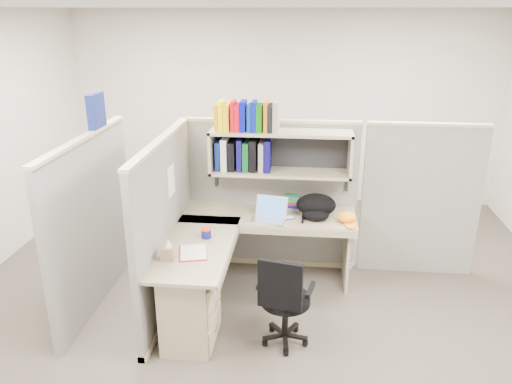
# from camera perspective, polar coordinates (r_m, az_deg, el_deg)

# --- Properties ---
(ground) EXTENTS (6.00, 6.00, 0.00)m
(ground) POSITION_cam_1_polar(r_m,az_deg,el_deg) (4.88, 0.83, -13.08)
(ground) COLOR #3A352C
(ground) RESTS_ON ground
(room_shell) EXTENTS (6.00, 6.00, 6.00)m
(room_shell) POSITION_cam_1_polar(r_m,az_deg,el_deg) (4.22, 0.94, 5.68)
(room_shell) COLOR #BBB4A9
(room_shell) RESTS_ON ground
(cubicle) EXTENTS (3.79, 1.84, 1.95)m
(cubicle) POSITION_cam_1_polar(r_m,az_deg,el_deg) (4.91, -2.91, -0.97)
(cubicle) COLOR slate
(cubicle) RESTS_ON ground
(desk) EXTENTS (1.74, 1.75, 0.73)m
(desk) POSITION_cam_1_polar(r_m,az_deg,el_deg) (4.46, -4.79, -10.00)
(desk) COLOR gray
(desk) RESTS_ON ground
(laptop) EXTENTS (0.37, 0.37, 0.23)m
(laptop) POSITION_cam_1_polar(r_m,az_deg,el_deg) (4.84, 1.46, -2.07)
(laptop) COLOR silver
(laptop) RESTS_ON desk
(backpack) EXTENTS (0.47, 0.41, 0.23)m
(backpack) POSITION_cam_1_polar(r_m,az_deg,el_deg) (4.94, 6.89, -1.70)
(backpack) COLOR black
(backpack) RESTS_ON desk
(orange_cap) EXTENTS (0.24, 0.26, 0.10)m
(orange_cap) POSITION_cam_1_polar(r_m,az_deg,el_deg) (4.92, 10.36, -2.84)
(orange_cap) COLOR orange
(orange_cap) RESTS_ON desk
(snack_canister) EXTENTS (0.10, 0.10, 0.09)m
(snack_canister) POSITION_cam_1_polar(r_m,az_deg,el_deg) (4.54, -5.71, -4.64)
(snack_canister) COLOR navy
(snack_canister) RESTS_ON desk
(tissue_box) EXTENTS (0.11, 0.11, 0.18)m
(tissue_box) POSITION_cam_1_polar(r_m,az_deg,el_deg) (4.19, -9.99, -6.44)
(tissue_box) COLOR #A6815E
(tissue_box) RESTS_ON desk
(mouse) EXTENTS (0.12, 0.10, 0.04)m
(mouse) POSITION_cam_1_polar(r_m,az_deg,el_deg) (4.93, 3.82, -2.89)
(mouse) COLOR #96B2D5
(mouse) RESTS_ON desk
(paper_cup) EXTENTS (0.07, 0.07, 0.10)m
(paper_cup) POSITION_cam_1_polar(r_m,az_deg,el_deg) (5.13, 1.28, -1.56)
(paper_cup) COLOR white
(paper_cup) RESTS_ON desk
(book_stack) EXTENTS (0.21, 0.27, 0.12)m
(book_stack) POSITION_cam_1_polar(r_m,az_deg,el_deg) (5.22, 4.07, -1.05)
(book_stack) COLOR gray
(book_stack) RESTS_ON desk
(loose_paper) EXTENTS (0.28, 0.33, 0.00)m
(loose_paper) POSITION_cam_1_polar(r_m,az_deg,el_deg) (4.31, -7.17, -6.82)
(loose_paper) COLOR white
(loose_paper) RESTS_ON desk
(task_chair) EXTENTS (0.48, 0.45, 0.86)m
(task_chair) POSITION_cam_1_polar(r_m,az_deg,el_deg) (4.25, 3.24, -13.73)
(task_chair) COLOR black
(task_chair) RESTS_ON ground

